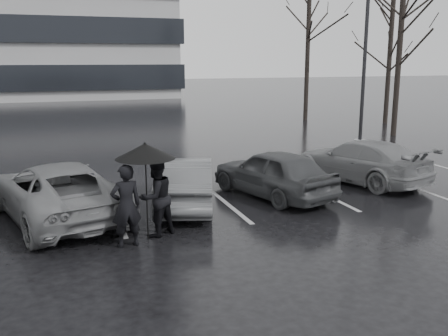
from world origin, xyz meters
name	(u,v)px	position (x,y,z in m)	size (l,w,h in m)	color
ground	(227,227)	(0.00, 0.00, 0.00)	(160.00, 160.00, 0.00)	black
car_main	(273,173)	(1.99, 1.99, 0.64)	(1.52, 3.78, 1.29)	black
car_west_a	(185,182)	(-0.44, 1.87, 0.62)	(1.31, 3.74, 1.23)	#2F3032
car_west_b	(57,191)	(-3.47, 1.86, 0.66)	(2.18, 4.73, 1.31)	#4F4F52
car_east	(360,161)	(5.12, 2.64, 0.63)	(1.76, 4.34, 1.26)	#4F4F52
pedestrian_left	(126,206)	(-2.22, -0.42, 0.82)	(0.60, 0.39, 1.65)	black
pedestrian_right	(156,197)	(-1.55, 0.01, 0.82)	(0.80, 0.62, 1.65)	black
umbrella	(145,151)	(-1.77, -0.17, 1.83)	(1.18, 1.18, 2.01)	black
lamp_post	(365,50)	(9.04, 8.40, 3.97)	(0.47, 0.47, 8.68)	#99999B
stall_stripes	(166,200)	(-0.80, 2.50, 0.00)	(19.72, 5.00, 0.00)	#9C9C9E
tree_east	(399,50)	(12.00, 10.00, 4.00)	(0.26, 0.26, 8.00)	black
tree_ne	(389,61)	(14.50, 14.00, 3.50)	(0.26, 0.26, 7.00)	black
tree_north	(308,47)	(11.00, 17.00, 4.25)	(0.26, 0.26, 8.50)	black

